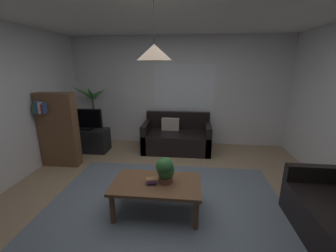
% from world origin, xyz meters
% --- Properties ---
extents(floor, '(5.02, 5.02, 0.02)m').
position_xyz_m(floor, '(0.00, 0.00, -0.01)').
color(floor, '#9E8466').
rests_on(floor, ground).
extents(rug, '(3.26, 2.76, 0.01)m').
position_xyz_m(rug, '(0.00, -0.20, 0.00)').
color(rug, slate).
rests_on(rug, ground).
extents(wall_back, '(5.14, 0.06, 2.52)m').
position_xyz_m(wall_back, '(0.00, 2.54, 1.26)').
color(wall_back, silver).
rests_on(wall_back, ground).
extents(ceiling, '(5.02, 5.02, 0.02)m').
position_xyz_m(ceiling, '(0.00, 0.00, 2.53)').
color(ceiling, white).
extents(window_pane, '(1.40, 0.01, 1.05)m').
position_xyz_m(window_pane, '(0.14, 2.51, 1.38)').
color(window_pane, white).
extents(couch_under_window, '(1.48, 0.84, 0.82)m').
position_xyz_m(couch_under_window, '(0.01, 2.03, 0.28)').
color(couch_under_window, black).
rests_on(couch_under_window, ground).
extents(coffee_table, '(1.13, 0.65, 0.43)m').
position_xyz_m(coffee_table, '(-0.10, -0.18, 0.36)').
color(coffee_table, brown).
rests_on(coffee_table, ground).
extents(book_on_table_0, '(0.14, 0.11, 0.03)m').
position_xyz_m(book_on_table_0, '(-0.16, -0.20, 0.44)').
color(book_on_table_0, '#2D4C8C').
rests_on(book_on_table_0, coffee_table).
extents(book_on_table_1, '(0.14, 0.13, 0.02)m').
position_xyz_m(book_on_table_1, '(-0.16, -0.21, 0.47)').
color(book_on_table_1, '#72387F').
rests_on(book_on_table_1, coffee_table).
extents(book_on_table_2, '(0.15, 0.12, 0.02)m').
position_xyz_m(book_on_table_2, '(-0.16, -0.21, 0.49)').
color(book_on_table_2, '#99663F').
rests_on(book_on_table_2, coffee_table).
extents(remote_on_table_0, '(0.17, 0.10, 0.02)m').
position_xyz_m(remote_on_table_0, '(0.02, -0.14, 0.44)').
color(remote_on_table_0, black).
rests_on(remote_on_table_0, coffee_table).
extents(potted_plant_on_table, '(0.24, 0.24, 0.34)m').
position_xyz_m(potted_plant_on_table, '(0.01, -0.15, 0.61)').
color(potted_plant_on_table, brown).
rests_on(potted_plant_on_table, coffee_table).
extents(tv_stand, '(0.90, 0.44, 0.50)m').
position_xyz_m(tv_stand, '(-1.96, 1.76, 0.25)').
color(tv_stand, black).
rests_on(tv_stand, ground).
extents(tv, '(0.74, 0.16, 0.47)m').
position_xyz_m(tv, '(-1.96, 1.74, 0.74)').
color(tv, black).
rests_on(tv, tv_stand).
extents(potted_palm_corner, '(0.79, 0.78, 1.46)m').
position_xyz_m(potted_palm_corner, '(-2.01, 2.28, 0.60)').
color(potted_palm_corner, beige).
rests_on(potted_palm_corner, ground).
extents(bookshelf_corner, '(0.70, 0.31, 1.40)m').
position_xyz_m(bookshelf_corner, '(-2.14, 1.03, 0.71)').
color(bookshelf_corner, brown).
rests_on(bookshelf_corner, ground).
extents(pendant_lamp, '(0.39, 0.39, 0.59)m').
position_xyz_m(pendant_lamp, '(-0.10, -0.18, 2.01)').
color(pendant_lamp, black).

